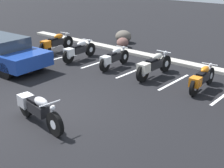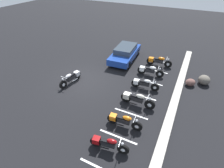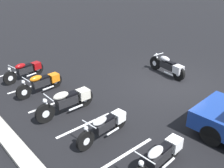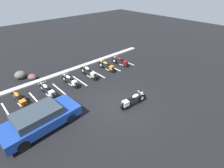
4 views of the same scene
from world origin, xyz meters
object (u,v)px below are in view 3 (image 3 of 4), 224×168
motorcycle_silver_featured (168,66)px  parked_bike_3 (68,101)px  parked_bike_2 (106,125)px  parked_bike_5 (26,70)px  traffic_cone (222,125)px  parked_bike_1 (161,156)px  parked_bike_4 (42,83)px

motorcycle_silver_featured → parked_bike_3: (0.25, 5.14, 0.02)m
motorcycle_silver_featured → parked_bike_2: motorcycle_silver_featured is taller
parked_bike_2 → parked_bike_5: bearing=-95.6°
traffic_cone → parked_bike_5: bearing=19.1°
motorcycle_silver_featured → parked_bike_1: (-3.57, 4.89, -0.01)m
motorcycle_silver_featured → parked_bike_2: (-1.64, 5.05, -0.03)m
motorcycle_silver_featured → parked_bike_4: motorcycle_silver_featured is taller
parked_bike_1 → parked_bike_5: parked_bike_1 is taller
parked_bike_1 → parked_bike_3: bearing=-90.6°
parked_bike_1 → parked_bike_3: size_ratio=0.94×
parked_bike_2 → traffic_cone: size_ratio=2.86×
motorcycle_silver_featured → traffic_cone: (-3.83, 2.32, -0.12)m
parked_bike_5 → traffic_cone: size_ratio=2.79×
parked_bike_3 → parked_bike_5: 3.66m
motorcycle_silver_featured → parked_bike_3: bearing=94.1°
parked_bike_1 → parked_bike_5: bearing=-93.4°
parked_bike_2 → traffic_cone: 3.51m
parked_bike_1 → traffic_cone: bearing=170.0°
parked_bike_1 → parked_bike_4: 5.81m
parked_bike_1 → parked_bike_2: (1.94, 0.16, -0.02)m
motorcycle_silver_featured → traffic_cone: motorcycle_silver_featured is taller
parked_bike_4 → parked_bike_5: size_ratio=1.03×
parked_bike_4 → traffic_cone: parked_bike_4 is taller
parked_bike_3 → parked_bike_5: (3.66, -0.13, -0.06)m
parked_bike_4 → traffic_cone: (-6.07, -2.77, -0.09)m
parked_bike_4 → traffic_cone: bearing=110.5°
parked_bike_4 → parked_bike_1: bearing=87.9°
parked_bike_5 → traffic_cone: bearing=100.5°
parked_bike_1 → traffic_cone: 2.59m
parked_bike_1 → parked_bike_2: bearing=-89.6°
parked_bike_4 → parked_bike_5: parked_bike_4 is taller
motorcycle_silver_featured → parked_bike_5: size_ratio=1.09×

